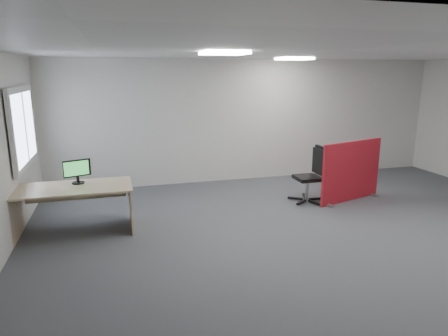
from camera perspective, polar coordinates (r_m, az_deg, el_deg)
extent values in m
plane|color=#4B4E53|center=(6.34, 14.63, -9.32)|extent=(9.00, 9.00, 0.00)
cube|color=white|center=(5.87, 16.26, 15.81)|extent=(9.00, 7.00, 0.02)
cube|color=silver|center=(9.10, 4.07, 6.79)|extent=(9.00, 0.02, 2.70)
cube|color=white|center=(7.20, -26.79, 5.20)|extent=(0.06, 1.70, 1.30)
cube|color=white|center=(7.20, -26.64, 5.21)|extent=(0.02, 1.50, 1.10)
cube|color=white|center=(5.73, 0.01, 16.09)|extent=(0.60, 0.60, 0.04)
cube|color=white|center=(8.31, 9.99, 15.11)|extent=(0.60, 0.60, 0.04)
cube|color=#A31525|center=(7.97, 17.77, -0.44)|extent=(1.49, 0.50, 1.16)
cube|color=#9B9BA0|center=(7.81, 13.64, -4.72)|extent=(0.08, 0.30, 0.04)
cube|color=#9B9BA0|center=(8.47, 21.02, -3.82)|extent=(0.08, 0.30, 0.04)
cube|color=#DCB98D|center=(6.44, -20.73, -2.66)|extent=(1.72, 0.86, 0.03)
cube|color=#DCB98D|center=(6.68, -27.60, -6.07)|extent=(0.03, 0.79, 0.70)
cube|color=#DCB98D|center=(6.52, -13.17, -5.30)|extent=(0.03, 0.79, 0.70)
cube|color=#DCB98D|center=(6.87, -20.35, -3.08)|extent=(1.55, 0.02, 0.30)
cylinder|color=black|center=(6.61, -20.10, -1.99)|extent=(0.19, 0.19, 0.02)
cube|color=black|center=(6.59, -20.14, -1.52)|extent=(0.04, 0.04, 0.09)
cube|color=black|center=(6.55, -20.27, -0.01)|extent=(0.40, 0.17, 0.26)
cube|color=#2D893A|center=(6.53, -20.28, -0.05)|extent=(0.35, 0.13, 0.22)
cube|color=black|center=(7.92, 13.07, -4.27)|extent=(0.29, 0.05, 0.04)
cube|color=black|center=(8.03, 11.46, -3.96)|extent=(0.14, 0.29, 0.04)
cube|color=black|center=(7.86, 10.16, -4.28)|extent=(0.26, 0.21, 0.04)
cube|color=black|center=(7.65, 10.96, -4.82)|extent=(0.26, 0.21, 0.04)
cube|color=black|center=(7.69, 12.82, -4.82)|extent=(0.14, 0.29, 0.04)
cylinder|color=#9B9BA0|center=(7.77, 11.76, -3.00)|extent=(0.06, 0.06, 0.41)
cube|color=black|center=(7.71, 11.84, -1.41)|extent=(0.45, 0.45, 0.07)
cube|color=black|center=(7.73, 13.36, 0.93)|extent=(0.05, 0.41, 0.48)
cube|color=black|center=(7.72, 13.67, 1.99)|extent=(0.06, 0.37, 0.29)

